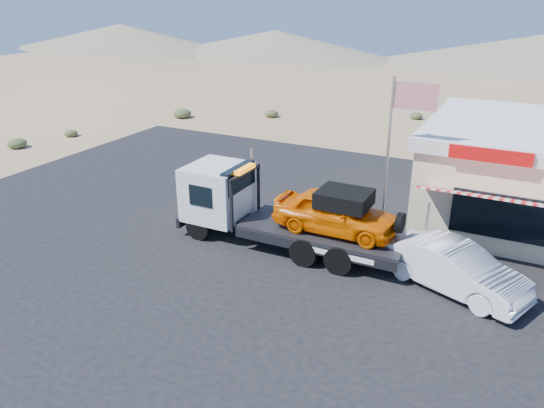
# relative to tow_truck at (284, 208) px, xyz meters

# --- Properties ---
(ground) EXTENTS (120.00, 120.00, 0.00)m
(ground) POSITION_rel_tow_truck_xyz_m (-1.69, -2.41, -1.49)
(ground) COLOR #8B6F4F
(ground) RESTS_ON ground
(asphalt_lot) EXTENTS (32.00, 24.00, 0.02)m
(asphalt_lot) POSITION_rel_tow_truck_xyz_m (0.31, 0.59, -1.48)
(asphalt_lot) COLOR black
(asphalt_lot) RESTS_ON ground
(tow_truck) EXTENTS (8.25, 2.45, 2.76)m
(tow_truck) POSITION_rel_tow_truck_xyz_m (0.00, 0.00, 0.00)
(tow_truck) COLOR black
(tow_truck) RESTS_ON asphalt_lot
(white_sedan) EXTENTS (4.82, 3.16, 1.50)m
(white_sedan) POSITION_rel_tow_truck_xyz_m (5.99, -0.39, -0.72)
(white_sedan) COLOR silver
(white_sedan) RESTS_ON asphalt_lot
(flagpole) EXTENTS (1.55, 0.10, 6.00)m
(flagpole) POSITION_rel_tow_truck_xyz_m (3.24, 2.09, 2.28)
(flagpole) COLOR #99999E
(flagpole) RESTS_ON asphalt_lot
(desert_scrub) EXTENTS (23.34, 31.80, 0.70)m
(desert_scrub) POSITION_rel_tow_truck_xyz_m (-15.83, 7.59, -1.20)
(desert_scrub) COLOR #3E4726
(desert_scrub) RESTS_ON ground
(distant_hills) EXTENTS (126.00, 48.00, 4.20)m
(distant_hills) POSITION_rel_tow_truck_xyz_m (-11.47, 52.73, 0.40)
(distant_hills) COLOR #726B59
(distant_hills) RESTS_ON ground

